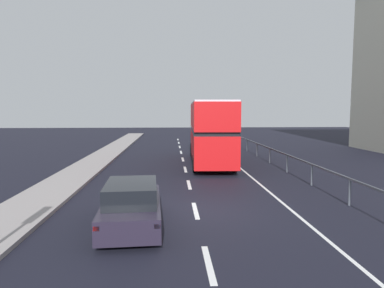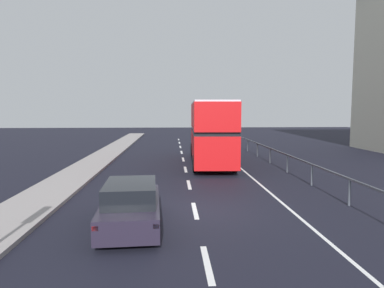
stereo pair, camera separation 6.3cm
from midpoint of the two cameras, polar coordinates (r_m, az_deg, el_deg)
name	(u,v)px [view 2 (the right image)]	position (r m, az deg, el deg)	size (l,w,h in m)	color
ground_plane	(195,212)	(12.62, 0.62, -11.17)	(74.01, 120.00, 0.10)	black
near_sidewalk_kerb	(22,211)	(13.61, -26.34, -9.99)	(2.25, 80.00, 0.14)	gray
lane_paint_markings	(219,168)	(21.40, 4.58, -4.06)	(3.60, 46.00, 0.01)	silver
bridge_side_railing	(278,154)	(22.26, 14.22, -1.62)	(0.10, 42.00, 1.06)	#464B54
double_decker_bus_red	(211,131)	(23.26, 3.22, 2.25)	(2.91, 10.20, 4.16)	red
hatchback_car_near	(131,205)	(10.86, -9.94, -10.04)	(1.93, 4.22, 1.43)	#231D2D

